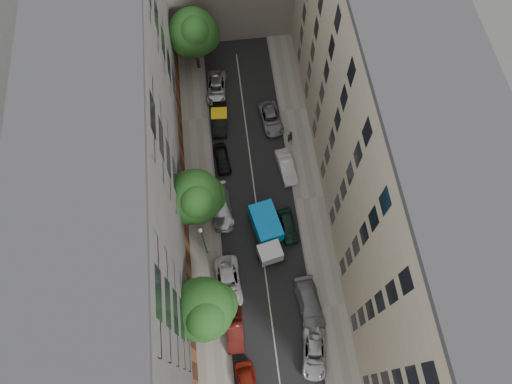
{
  "coord_description": "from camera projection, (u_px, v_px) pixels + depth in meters",
  "views": [
    {
      "loc": [
        -2.23,
        -18.12,
        42.9
      ],
      "look_at": [
        -0.19,
        -1.33,
        6.0
      ],
      "focal_mm": 32.0,
      "sensor_mm": 36.0,
      "label": 1
    }
  ],
  "objects": [
    {
      "name": "car_left_4",
      "position": [
        222.0,
        159.0,
        48.11
      ],
      "size": [
        1.85,
        3.86,
        1.27
      ],
      "primitive_type": "imported",
      "rotation": [
        0.0,
        0.0,
        0.1
      ],
      "color": "black",
      "rests_on": "ground"
    },
    {
      "name": "car_right_2",
      "position": [
        288.0,
        226.0,
        44.94
      ],
      "size": [
        1.91,
        3.96,
        1.3
      ],
      "primitive_type": "imported",
      "rotation": [
        0.0,
        0.0,
        0.1
      ],
      "color": "black",
      "rests_on": "ground"
    },
    {
      "name": "car_left_2",
      "position": [
        228.0,
        282.0,
        42.55
      ],
      "size": [
        2.51,
        5.14,
        1.41
      ],
      "primitive_type": "imported",
      "rotation": [
        0.0,
        0.0,
        0.04
      ],
      "color": "silver",
      "rests_on": "ground"
    },
    {
      "name": "car_left_3",
      "position": [
        221.0,
        207.0,
        45.65
      ],
      "size": [
        2.5,
        5.35,
        1.51
      ],
      "primitive_type": "imported",
      "rotation": [
        0.0,
        0.0,
        0.07
      ],
      "color": "#BAB9BE",
      "rests_on": "ground"
    },
    {
      "name": "car_right_4",
      "position": [
        271.0,
        119.0,
        50.18
      ],
      "size": [
        2.66,
        4.86,
        1.29
      ],
      "primitive_type": "imported",
      "rotation": [
        0.0,
        0.0,
        0.11
      ],
      "color": "slate",
      "rests_on": "ground"
    },
    {
      "name": "sidewalk_right",
      "position": [
        309.0,
        198.0,
        46.81
      ],
      "size": [
        3.0,
        44.0,
        0.15
      ],
      "primitive_type": "cube",
      "color": "gray",
      "rests_on": "ground"
    },
    {
      "name": "sidewalk_left",
      "position": [
        203.0,
        210.0,
        46.26
      ],
      "size": [
        3.0,
        44.0,
        0.15
      ],
      "primitive_type": "cube",
      "color": "gray",
      "rests_on": "ground"
    },
    {
      "name": "car_right_1",
      "position": [
        310.0,
        305.0,
        41.64
      ],
      "size": [
        2.5,
        5.26,
        1.48
      ],
      "primitive_type": "imported",
      "rotation": [
        0.0,
        0.0,
        0.09
      ],
      "color": "slate",
      "rests_on": "ground"
    },
    {
      "name": "car_right_0",
      "position": [
        314.0,
        354.0,
        39.99
      ],
      "size": [
        2.84,
        4.85,
        1.27
      ],
      "primitive_type": "imported",
      "rotation": [
        0.0,
        0.0,
        -0.17
      ],
      "color": "#BCBBC1",
      "rests_on": "ground"
    },
    {
      "name": "lamp_post",
      "position": [
        203.0,
        239.0,
        40.64
      ],
      "size": [
        0.36,
        0.36,
        6.58
      ],
      "color": "#1C6232",
      "rests_on": "sidewalk_left"
    },
    {
      "name": "car_left_1",
      "position": [
        235.0,
        330.0,
        40.79
      ],
      "size": [
        1.57,
        4.13,
        1.35
      ],
      "primitive_type": "imported",
      "rotation": [
        0.0,
        0.0,
        -0.04
      ],
      "color": "#4F140F",
      "rests_on": "ground"
    },
    {
      "name": "tree_mid",
      "position": [
        196.0,
        198.0,
        40.82
      ],
      "size": [
        5.32,
        5.05,
        8.19
      ],
      "color": "#382619",
      "rests_on": "sidewalk_left"
    },
    {
      "name": "tree_near",
      "position": [
        204.0,
        311.0,
        36.48
      ],
      "size": [
        5.43,
        5.18,
        8.5
      ],
      "color": "#382619",
      "rests_on": "sidewalk_left"
    },
    {
      "name": "pedestrian",
      "position": [
        290.0,
        137.0,
        48.76
      ],
      "size": [
        0.76,
        0.62,
        1.78
      ],
      "primitive_type": "imported",
      "rotation": [
        0.0,
        0.0,
        3.48
      ],
      "color": "black",
      "rests_on": "sidewalk_right"
    },
    {
      "name": "ground",
      "position": [
        256.0,
        205.0,
        46.6
      ],
      "size": [
        120.0,
        120.0,
        0.0
      ],
      "primitive_type": "plane",
      "color": "#4C4C49",
      "rests_on": "ground"
    },
    {
      "name": "car_right_3",
      "position": [
        286.0,
        167.0,
        47.64
      ],
      "size": [
        2.02,
        4.35,
        1.38
      ],
      "primitive_type": "imported",
      "rotation": [
        0.0,
        0.0,
        0.14
      ],
      "color": "silver",
      "rests_on": "ground"
    },
    {
      "name": "tarp_truck",
      "position": [
        267.0,
        232.0,
        43.81
      ],
      "size": [
        3.34,
        6.13,
        2.66
      ],
      "rotation": [
        0.0,
        0.0,
        0.2
      ],
      "color": "black",
      "rests_on": "ground"
    },
    {
      "name": "tree_far",
      "position": [
        194.0,
        34.0,
        48.82
      ],
      "size": [
        5.54,
        5.3,
        8.3
      ],
      "color": "#382619",
      "rests_on": "sidewalk_left"
    },
    {
      "name": "car_left_6",
      "position": [
        216.0,
        88.0,
        51.9
      ],
      "size": [
        2.74,
        4.98,
        1.32
      ],
      "primitive_type": "imported",
      "rotation": [
        0.0,
        0.0,
        -0.12
      ],
      "color": "#B6B6BB",
      "rests_on": "ground"
    },
    {
      "name": "road_surface",
      "position": [
        256.0,
        204.0,
        46.59
      ],
      "size": [
        8.0,
        44.0,
        0.02
      ],
      "primitive_type": "cube",
      "color": "black",
      "rests_on": "ground"
    },
    {
      "name": "building_right",
      "position": [
        387.0,
        143.0,
        38.06
      ],
      "size": [
        8.0,
        44.0,
        20.0
      ],
      "primitive_type": "cube",
      "color": "#B8AC8F",
      "rests_on": "ground"
    },
    {
      "name": "building_left",
      "position": [
        122.0,
        171.0,
        36.96
      ],
      "size": [
        8.0,
        44.0,
        20.0
      ],
      "primitive_type": "cube",
      "color": "#4D4A48",
      "rests_on": "ground"
    },
    {
      "name": "car_left_5",
      "position": [
        220.0,
        119.0,
        50.06
      ],
      "size": [
        1.86,
        4.51,
        1.45
      ],
      "primitive_type": "imported",
      "rotation": [
        0.0,
        0.0,
        -0.07
      ],
      "color": "black",
      "rests_on": "ground"
    }
  ]
}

